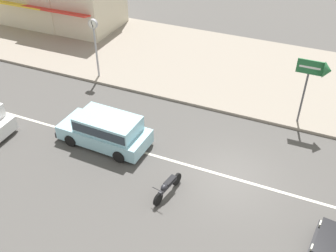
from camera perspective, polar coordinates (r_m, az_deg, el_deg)
name	(u,v)px	position (r m, az deg, el deg)	size (l,w,h in m)	color
ground_plane	(231,178)	(17.56, 9.12, -7.40)	(160.00, 160.00, 0.00)	#4C4947
lane_centre_stripe	(231,177)	(17.55, 9.12, -7.39)	(50.40, 0.14, 0.01)	silver
kerb_strip	(275,77)	(25.37, 15.25, 6.89)	(68.00, 10.00, 0.15)	gray
minivan_pale_blue_1	(106,129)	(18.87, -8.99, -0.47)	(4.54, 2.12, 1.56)	#93C6D6
motorcycle_1	(167,187)	(16.34, -0.08, -8.80)	(0.63, 1.94, 0.80)	black
street_clock	(94,36)	(23.73, -10.62, 12.73)	(0.56, 0.22, 3.62)	#9E9EA3
arrow_signboard	(322,72)	(19.95, 21.45, 7.24)	(1.58, 0.78, 3.53)	#4C4C51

